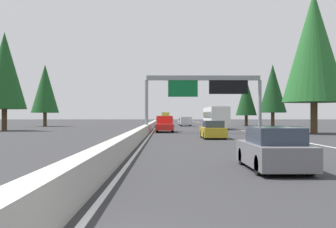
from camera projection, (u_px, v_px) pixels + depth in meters
name	position (u px, v px, depth m)	size (l,w,h in m)	color
ground_plane	(154.00, 128.00, 65.26)	(320.00, 320.00, 0.00)	#2D2D30
median_barrier	(155.00, 123.00, 85.26)	(180.00, 0.56, 0.90)	#ADAAA3
shoulder_stripe_right	(219.00, 126.00, 75.35)	(160.00, 0.16, 0.01)	silver
shoulder_stripe_median	(157.00, 126.00, 75.26)	(160.00, 0.16, 0.01)	silver
sign_gantry_overhead	(205.00, 87.00, 45.11)	(0.50, 12.68, 6.23)	gray
sedan_far_left	(273.00, 150.00, 14.33)	(4.40, 1.80, 1.47)	slate
sedan_distant_a	(213.00, 130.00, 34.22)	(4.40, 1.80, 1.47)	#AD931E
pickup_mid_right	(165.00, 124.00, 48.20)	(5.60, 2.00, 1.86)	red
sedan_distant_b	(183.00, 122.00, 84.64)	(4.40, 1.80, 1.47)	silver
box_truck_mid_center	(165.00, 117.00, 131.97)	(8.50, 2.40, 2.95)	gold
minivan_near_right	(186.00, 121.00, 76.27)	(5.00, 1.95, 1.69)	silver
bus_near_center	(216.00, 117.00, 60.20)	(11.50, 2.55, 3.10)	white
sedan_far_center	(167.00, 123.00, 71.88)	(4.40, 1.80, 1.47)	#1E4793
conifer_right_near	(314.00, 47.00, 43.66)	(6.59, 6.59, 14.97)	#4C3823
conifer_right_mid	(273.00, 89.00, 75.61)	(4.94, 4.94, 11.24)	#4C3823
conifer_right_far	(246.00, 97.00, 77.66)	(3.91, 3.91, 8.88)	#4C3823
conifer_left_near	(4.00, 71.00, 52.09)	(5.45, 5.45, 12.38)	#4C3823
conifer_left_mid	(45.00, 89.00, 73.87)	(4.85, 4.85, 11.03)	#4C3823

